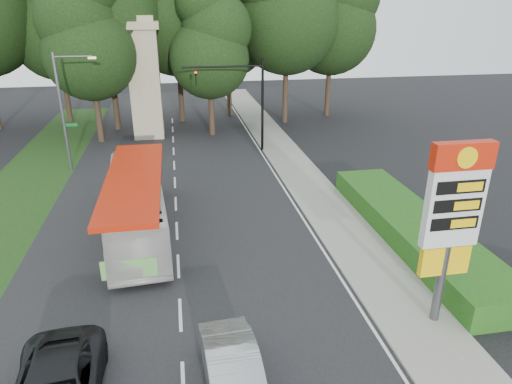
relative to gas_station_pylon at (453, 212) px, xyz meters
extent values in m
cube|color=black|center=(-9.20, 10.01, -4.44)|extent=(14.00, 80.00, 0.02)
cube|color=gray|center=(-0.70, 10.01, -4.39)|extent=(3.00, 80.00, 0.12)
cube|color=#193814|center=(-18.70, 16.01, -4.44)|extent=(5.00, 50.00, 0.02)
cube|color=#1F5115|center=(2.30, 6.01, -3.85)|extent=(3.00, 14.00, 1.20)
cylinder|color=#59595E|center=(0.00, 0.01, -2.85)|extent=(0.32, 0.32, 3.20)
cube|color=yellow|center=(0.00, 0.01, -1.85)|extent=(1.80, 0.25, 1.10)
cube|color=silver|center=(0.00, 0.01, 0.15)|extent=(2.00, 0.35, 2.80)
cube|color=red|center=(0.00, 0.01, 1.95)|extent=(2.10, 0.40, 0.90)
cylinder|color=yellow|center=(0.00, -0.21, 1.95)|extent=(0.70, 0.05, 0.70)
cube|color=black|center=(0.00, -0.18, 0.95)|extent=(1.70, 0.04, 0.45)
cube|color=black|center=(0.00, -0.18, 0.30)|extent=(1.70, 0.04, 0.45)
cube|color=black|center=(0.00, -0.18, -0.35)|extent=(1.70, 0.04, 0.45)
cylinder|color=black|center=(-2.20, 22.01, -0.85)|extent=(0.20, 0.20, 7.20)
cylinder|color=black|center=(-5.20, 22.01, 2.15)|extent=(6.00, 0.14, 0.14)
imported|color=black|center=(-7.20, 22.01, 1.90)|extent=(0.18, 0.22, 1.10)
sphere|color=#FF0C05|center=(-7.20, 21.86, 1.80)|extent=(0.18, 0.18, 0.18)
cylinder|color=#59595E|center=(-16.40, 20.01, -0.45)|extent=(0.20, 0.20, 8.00)
cylinder|color=#59595E|center=(-15.20, 20.01, 3.25)|extent=(2.40, 0.12, 0.12)
cube|color=#FFE599|center=(-14.00, 20.01, 3.15)|extent=(0.50, 0.22, 0.14)
cube|color=#0C591E|center=(-15.95, 20.01, -1.25)|extent=(0.85, 0.04, 0.22)
cube|color=#0C591E|center=(-16.40, 20.46, -1.55)|extent=(0.04, 0.85, 0.22)
cube|color=tan|center=(-11.20, 28.01, 0.05)|extent=(2.50, 2.50, 9.00)
cube|color=tan|center=(-11.20, 28.01, 4.85)|extent=(3.00, 3.00, 0.60)
cube|color=tan|center=(-11.20, 28.01, 5.35)|extent=(2.20, 2.20, 0.50)
cylinder|color=#2D2116|center=(-19.20, 35.01, -1.75)|extent=(0.50, 0.50, 5.40)
sphere|color=black|center=(-19.20, 35.01, 3.80)|extent=(8.40, 8.40, 8.40)
sphere|color=black|center=(-19.20, 35.01, 6.80)|extent=(7.20, 7.20, 7.20)
cylinder|color=#2D2116|center=(-14.20, 31.01, -1.21)|extent=(0.50, 0.50, 6.48)
sphere|color=black|center=(-14.20, 31.01, 5.45)|extent=(10.08, 10.08, 10.08)
cylinder|color=#2D2116|center=(-8.20, 33.01, -1.48)|extent=(0.50, 0.50, 5.94)
sphere|color=black|center=(-8.20, 33.01, 4.63)|extent=(9.24, 9.24, 9.24)
cylinder|color=#2D2116|center=(-3.20, 35.01, -1.84)|extent=(0.50, 0.50, 5.22)
sphere|color=black|center=(-3.20, 35.01, 3.53)|extent=(8.12, 8.12, 8.12)
sphere|color=black|center=(-3.20, 35.01, 6.43)|extent=(6.96, 6.96, 6.96)
cylinder|color=#2D2116|center=(1.80, 31.01, -1.39)|extent=(0.50, 0.50, 6.12)
sphere|color=black|center=(1.80, 31.01, 4.90)|extent=(9.52, 9.52, 9.52)
cylinder|color=#2D2116|center=(6.80, 33.01, -1.66)|extent=(0.50, 0.50, 5.58)
sphere|color=black|center=(6.80, 33.01, 4.08)|extent=(8.68, 8.68, 8.68)
cylinder|color=#2D2116|center=(-15.20, 27.01, -2.11)|extent=(0.50, 0.50, 4.68)
sphere|color=black|center=(-15.20, 27.01, 2.70)|extent=(7.28, 7.28, 7.28)
sphere|color=black|center=(-15.20, 27.01, 5.30)|extent=(6.24, 6.24, 6.24)
cylinder|color=#2D2116|center=(-5.70, 27.51, -2.29)|extent=(0.50, 0.50, 4.32)
sphere|color=black|center=(-5.70, 27.51, 2.15)|extent=(6.72, 6.72, 6.72)
sphere|color=black|center=(-5.70, 27.51, 4.55)|extent=(5.76, 5.76, 5.76)
sphere|color=black|center=(-5.70, 27.51, 6.59)|extent=(4.32, 4.32, 4.32)
imported|color=silver|center=(-11.09, 9.24, -2.91)|extent=(3.39, 11.18, 3.07)
imported|color=#9FA3A7|center=(-7.70, -2.12, -3.70)|extent=(1.84, 4.62, 1.49)
camera|label=1|loc=(-8.89, -12.38, 6.37)|focal=32.00mm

